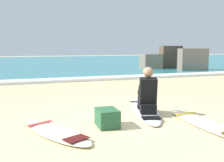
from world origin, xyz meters
TOP-DOWN VIEW (x-y plane):
  - ground_plane at (0.00, 0.00)m, footprint 80.00×80.00m
  - sea at (0.00, 20.12)m, footprint 80.00×28.00m
  - breaking_foam at (0.00, 6.42)m, footprint 80.00×0.90m
  - surfboard_main at (0.67, 0.58)m, footprint 1.26×2.57m
  - surfer_seated at (0.57, 0.25)m, footprint 0.55×0.77m
  - surfboard_spare_near at (-1.42, -0.32)m, footprint 1.21×1.87m
  - surfboard_spare_far at (1.23, -0.77)m, footprint 0.59×2.25m
  - rock_outcrop_distant at (6.93, 9.49)m, footprint 3.20×3.67m
  - beach_bag at (-0.48, -0.22)m, footprint 0.38×0.50m

SIDE VIEW (x-z plane):
  - ground_plane at x=0.00m, z-range 0.00..0.00m
  - surfboard_main at x=0.67m, z-range 0.00..0.07m
  - surfboard_spare_far at x=1.23m, z-range 0.00..0.07m
  - surfboard_spare_near at x=-1.42m, z-range 0.00..0.07m
  - sea at x=0.00m, z-range 0.00..0.10m
  - breaking_foam at x=0.00m, z-range 0.00..0.11m
  - beach_bag at x=-0.48m, z-range 0.00..0.32m
  - surfer_seated at x=0.57m, z-range -0.04..0.91m
  - rock_outcrop_distant at x=6.93m, z-range -0.12..1.38m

